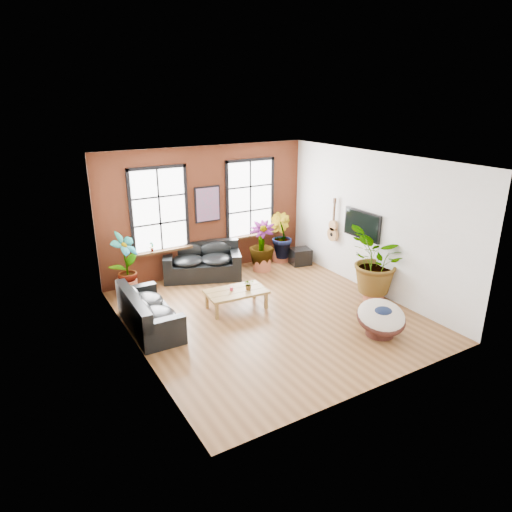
{
  "coord_description": "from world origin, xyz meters",
  "views": [
    {
      "loc": [
        -5.04,
        -7.91,
        4.77
      ],
      "look_at": [
        0.0,
        0.6,
        1.25
      ],
      "focal_mm": 32.0,
      "sensor_mm": 36.0,
      "label": 1
    }
  ],
  "objects_px": {
    "sofa_back": "(202,262)",
    "papasan_chair": "(381,318)",
    "sofa_left": "(147,312)",
    "coffee_table": "(236,293)"
  },
  "relations": [
    {
      "from": "sofa_left",
      "to": "papasan_chair",
      "type": "xyz_separation_m",
      "value": [
        4.09,
        -2.74,
        0.02
      ]
    },
    {
      "from": "sofa_back",
      "to": "papasan_chair",
      "type": "distance_m",
      "value": 5.21
    },
    {
      "from": "sofa_back",
      "to": "sofa_left",
      "type": "xyz_separation_m",
      "value": [
        -2.23,
        -2.13,
        -0.05
      ]
    },
    {
      "from": "sofa_left",
      "to": "papasan_chair",
      "type": "height_order",
      "value": "sofa_left"
    },
    {
      "from": "coffee_table",
      "to": "papasan_chair",
      "type": "bearing_deg",
      "value": -48.64
    },
    {
      "from": "sofa_back",
      "to": "papasan_chair",
      "type": "xyz_separation_m",
      "value": [
        1.86,
        -4.87,
        -0.04
      ]
    },
    {
      "from": "sofa_left",
      "to": "coffee_table",
      "type": "relative_size",
      "value": 1.45
    },
    {
      "from": "sofa_back",
      "to": "coffee_table",
      "type": "height_order",
      "value": "sofa_back"
    },
    {
      "from": "coffee_table",
      "to": "papasan_chair",
      "type": "relative_size",
      "value": 1.09
    },
    {
      "from": "coffee_table",
      "to": "papasan_chair",
      "type": "distance_m",
      "value": 3.31
    }
  ]
}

